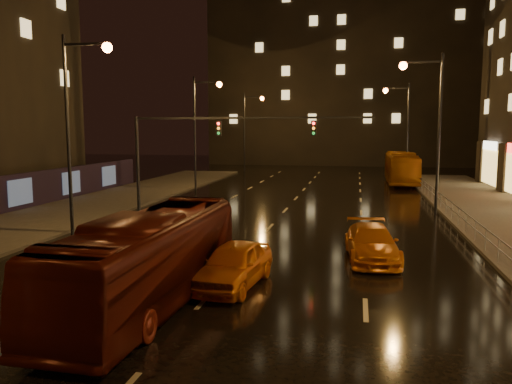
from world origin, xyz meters
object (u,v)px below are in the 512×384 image
bus_curb (401,168)px  taxi_far (372,243)px  bus_red (151,259)px  taxi_near (234,265)px

bus_curb → taxi_far: (-3.68, -30.82, -0.87)m
bus_curb → taxi_far: bus_curb is taller
bus_red → taxi_far: bus_red is taller
taxi_near → taxi_far: (4.76, 4.55, -0.05)m
bus_red → taxi_far: (6.82, 6.76, -0.72)m
taxi_near → bus_curb: bearing=83.2°
bus_red → taxi_far: 9.63m
taxi_near → taxi_far: taxi_near is taller
taxi_near → taxi_far: size_ratio=0.91×
bus_red → bus_curb: bearing=75.4°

